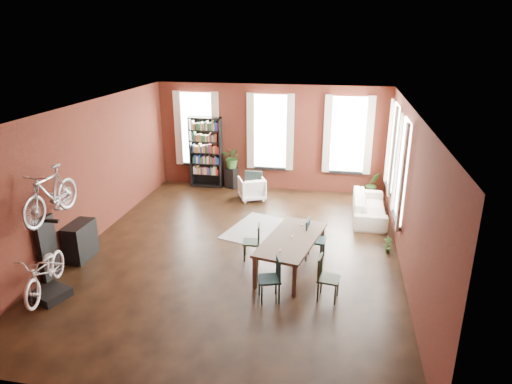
% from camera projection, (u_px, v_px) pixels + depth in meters
% --- Properties ---
extents(room, '(9.00, 9.04, 3.22)m').
position_uv_depth(room, '(254.00, 153.00, 10.01)').
color(room, black).
rests_on(room, ground).
extents(dining_table, '(1.36, 2.23, 0.71)m').
position_uv_depth(dining_table, '(291.00, 254.00, 9.35)').
color(dining_table, brown).
rests_on(dining_table, ground).
extents(dining_chair_a, '(0.49, 0.49, 0.84)m').
position_uv_depth(dining_chair_a, '(269.00, 279.00, 8.27)').
color(dining_chair_a, '#1B3B3C').
rests_on(dining_chair_a, ground).
extents(dining_chair_b, '(0.41, 0.41, 0.79)m').
position_uv_depth(dining_chair_b, '(251.00, 242.00, 9.78)').
color(dining_chair_b, black).
rests_on(dining_chair_b, ground).
extents(dining_chair_c, '(0.44, 0.44, 0.84)m').
position_uv_depth(dining_chair_c, '(329.00, 279.00, 8.29)').
color(dining_chair_c, black).
rests_on(dining_chair_c, ground).
extents(dining_chair_d, '(0.45, 0.45, 0.90)m').
position_uv_depth(dining_chair_d, '(316.00, 240.00, 9.75)').
color(dining_chair_d, '#193539').
rests_on(dining_chair_d, ground).
extents(bookshelf, '(1.00, 0.32, 2.20)m').
position_uv_depth(bookshelf, '(206.00, 152.00, 14.17)').
color(bookshelf, black).
rests_on(bookshelf, ground).
extents(white_armchair, '(0.92, 0.90, 0.73)m').
position_uv_depth(white_armchair, '(252.00, 187.00, 13.27)').
color(white_armchair, white).
rests_on(white_armchair, ground).
extents(cream_sofa, '(0.61, 2.08, 0.81)m').
position_uv_depth(cream_sofa, '(370.00, 203.00, 11.95)').
color(cream_sofa, beige).
rests_on(cream_sofa, ground).
extents(striped_rug, '(1.61, 2.07, 0.01)m').
position_uv_depth(striped_rug, '(256.00, 229.00, 11.38)').
color(striped_rug, black).
rests_on(striped_rug, ground).
extents(bike_trainer, '(0.71, 0.71, 0.16)m').
position_uv_depth(bike_trainer, '(51.00, 294.00, 8.41)').
color(bike_trainer, black).
rests_on(bike_trainer, ground).
extents(bike_wall_rack, '(0.16, 0.60, 1.30)m').
position_uv_depth(bike_wall_rack, '(48.00, 248.00, 8.92)').
color(bike_wall_rack, black).
rests_on(bike_wall_rack, ground).
extents(console_table, '(0.40, 0.80, 0.80)m').
position_uv_depth(console_table, '(80.00, 241.00, 9.82)').
color(console_table, black).
rests_on(console_table, ground).
extents(plant_stand, '(0.39, 0.39, 0.63)m').
position_uv_depth(plant_stand, '(232.00, 178.00, 14.29)').
color(plant_stand, black).
rests_on(plant_stand, ground).
extents(plant_by_sofa, '(0.65, 0.85, 0.33)m').
position_uv_depth(plant_by_sofa, '(372.00, 191.00, 13.58)').
color(plant_by_sofa, '#335F26').
rests_on(plant_by_sofa, ground).
extents(plant_small, '(0.31, 0.41, 0.13)m').
position_uv_depth(plant_small, '(387.00, 250.00, 10.16)').
color(plant_small, '#2D6026').
rests_on(plant_small, ground).
extents(bicycle_floor, '(0.72, 0.94, 1.61)m').
position_uv_depth(bicycle_floor, '(42.00, 252.00, 8.08)').
color(bicycle_floor, silver).
rests_on(bicycle_floor, bike_trainer).
extents(bicycle_hung, '(0.47, 1.00, 1.66)m').
position_uv_depth(bicycle_hung, '(48.00, 177.00, 8.38)').
color(bicycle_hung, '#A5A8AD').
rests_on(bicycle_hung, bike_wall_rack).
extents(plant_on_stand, '(0.72, 0.77, 0.52)m').
position_uv_depth(plant_on_stand, '(232.00, 160.00, 14.11)').
color(plant_on_stand, '#2D5B24').
rests_on(plant_on_stand, plant_stand).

